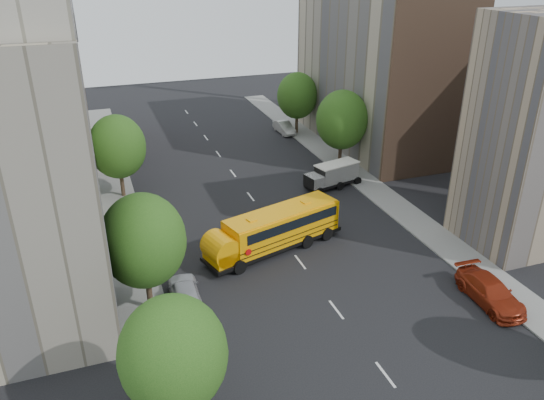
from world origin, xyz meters
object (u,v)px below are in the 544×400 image
street_tree_1 (143,241)px  parked_car_4 (334,172)px  parked_car_0 (185,292)px  street_tree_2 (117,147)px  safari_truck (333,175)px  street_tree_5 (297,96)px  street_tree_0 (173,355)px  parked_car_3 (490,292)px  parked_car_2 (127,151)px  parked_car_1 (149,220)px  school_bus (273,229)px  parked_car_5 (284,127)px  street_tree_4 (342,120)px

street_tree_1 → parked_car_4: street_tree_1 is taller
parked_car_4 → parked_car_0: bearing=-139.2°
street_tree_2 → safari_truck: street_tree_2 is taller
street_tree_5 → safari_truck: size_ratio=1.33×
street_tree_5 → street_tree_0: bearing=-118.8°
street_tree_2 → parked_car_3: size_ratio=1.42×
street_tree_1 → parked_car_2: bearing=87.1°
street_tree_0 → parked_car_1: street_tree_0 is taller
school_bus → parked_car_4: bearing=30.3°
street_tree_5 → parked_car_5: street_tree_5 is taller
street_tree_4 → parked_car_1: street_tree_4 is taller
street_tree_0 → parked_car_3: bearing=9.6°
street_tree_2 → school_bus: bearing=-54.6°
street_tree_4 → street_tree_5: (-0.00, 12.00, -0.37)m
street_tree_4 → safari_truck: 6.53m
parked_car_0 → parked_car_3: 19.50m
street_tree_4 → parked_car_5: bearing=96.3°
street_tree_5 → safari_truck: bearing=-100.0°
street_tree_1 → parked_car_2: street_tree_1 is taller
street_tree_2 → parked_car_1: size_ratio=1.79×
school_bus → parked_car_2: size_ratio=2.14×
street_tree_1 → parked_car_4: size_ratio=2.08×
parked_car_1 → parked_car_2: 17.15m
street_tree_5 → parked_car_2: street_tree_5 is taller
school_bus → safari_truck: (9.37, 9.28, -0.57)m
parked_car_0 → school_bus: bearing=-146.2°
street_tree_2 → street_tree_0: bearing=-90.0°
street_tree_0 → parked_car_5: 45.71m
street_tree_1 → school_bus: bearing=24.0°
parked_car_1 → parked_car_5: (19.20, 19.66, -0.00)m
parked_car_3 → parked_car_4: (-0.46, 21.98, -0.14)m
parked_car_2 → parked_car_4: 22.62m
street_tree_0 → parked_car_4: size_ratio=1.95×
street_tree_0 → safari_truck: size_ratio=1.32×
street_tree_2 → parked_car_2: bearing=82.1°
safari_truck → parked_car_2: (-17.70, 14.50, -0.46)m
street_tree_4 → safari_truck: (-2.90, -4.40, -3.87)m
parked_car_2 → street_tree_2: bearing=81.7°
street_tree_1 → parked_car_1: size_ratio=1.83×
school_bus → street_tree_5: bearing=47.9°
parked_car_2 → parked_car_3: size_ratio=0.99×
safari_truck → parked_car_3: size_ratio=1.04×
school_bus → street_tree_0: bearing=-140.7°
street_tree_5 → parked_car_4: 15.22m
street_tree_4 → parked_car_1: (-20.60, -7.04, -4.37)m
street_tree_2 → parked_car_3: street_tree_2 is taller
street_tree_2 → parked_car_1: street_tree_2 is taller
safari_truck → parked_car_5: 17.08m
street_tree_1 → parked_car_5: 37.14m
street_tree_5 → parked_car_4: (-1.86, -14.56, -4.05)m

